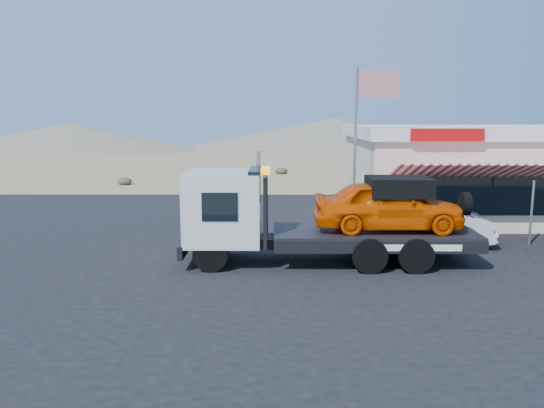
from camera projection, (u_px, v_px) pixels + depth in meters
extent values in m
plane|color=#997F57|center=(208.00, 273.00, 14.77)|extent=(120.00, 120.00, 0.00)
cube|color=black|center=(279.00, 247.00, 17.72)|extent=(32.00, 24.00, 0.02)
cylinder|color=black|center=(211.00, 254.00, 14.78)|extent=(0.98, 0.29, 0.98)
cylinder|color=black|center=(218.00, 238.00, 16.71)|extent=(0.98, 0.29, 0.98)
cylinder|color=black|center=(369.00, 255.00, 14.75)|extent=(0.98, 0.54, 0.98)
cylinder|color=black|center=(358.00, 239.00, 16.69)|extent=(0.98, 0.54, 0.98)
cylinder|color=black|center=(415.00, 255.00, 14.74)|extent=(0.98, 0.54, 0.98)
cylinder|color=black|center=(399.00, 239.00, 16.68)|extent=(0.98, 0.54, 0.98)
cube|color=black|center=(337.00, 241.00, 15.70)|extent=(8.05, 0.98, 0.29)
cube|color=silver|center=(224.00, 207.00, 15.55)|extent=(2.16, 2.31, 2.06)
cube|color=black|center=(255.00, 184.00, 15.44)|extent=(0.34, 1.96, 0.88)
cube|color=black|center=(266.00, 209.00, 15.55)|extent=(0.10, 2.16, 1.96)
cube|color=orange|center=(266.00, 170.00, 15.37)|extent=(0.25, 1.18, 0.15)
cube|color=black|center=(373.00, 232.00, 15.65)|extent=(5.89, 2.26, 0.15)
imported|color=#DD4A00|center=(388.00, 205.00, 15.52)|extent=(4.32, 1.74, 1.47)
cube|color=black|center=(399.00, 186.00, 15.42)|extent=(1.77, 1.47, 0.54)
imported|color=silver|center=(415.00, 220.00, 17.97)|extent=(5.16, 2.27, 1.65)
cube|color=beige|center=(471.00, 176.00, 23.31)|extent=(10.00, 8.00, 3.40)
cube|color=white|center=(473.00, 132.00, 23.00)|extent=(10.40, 8.40, 0.50)
cube|color=red|center=(447.00, 135.00, 18.81)|extent=(2.60, 0.12, 0.45)
cube|color=black|center=(510.00, 194.00, 19.38)|extent=(7.00, 0.06, 1.60)
cube|color=red|center=(523.00, 170.00, 18.36)|extent=(9.00, 1.73, 0.61)
cylinder|color=#99999E|center=(412.00, 213.00, 17.81)|extent=(0.08, 0.08, 2.20)
cylinder|color=#99999E|center=(531.00, 213.00, 17.79)|extent=(0.08, 0.08, 2.20)
cylinder|color=#99999E|center=(355.00, 154.00, 18.70)|extent=(0.10, 0.10, 6.00)
cube|color=#B20C14|center=(378.00, 84.00, 18.30)|extent=(1.50, 0.02, 0.90)
ellipsoid|color=#384525|center=(125.00, 181.00, 34.05)|extent=(0.93, 0.93, 0.50)
ellipsoid|color=#384525|center=(281.00, 170.00, 40.52)|extent=(0.98, 0.98, 0.53)
cone|color=#726B59|center=(69.00, 137.00, 68.91)|extent=(36.00, 36.00, 3.50)
cone|color=#726B59|center=(335.00, 134.00, 71.60)|extent=(44.00, 44.00, 4.20)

